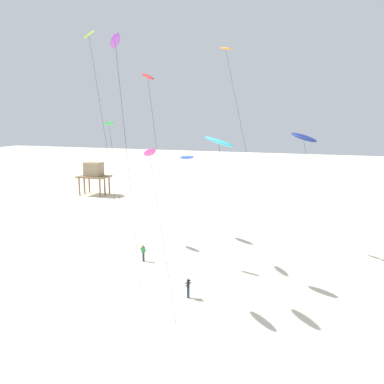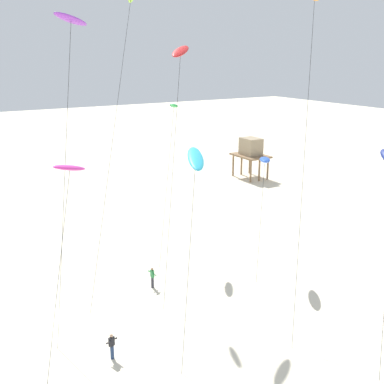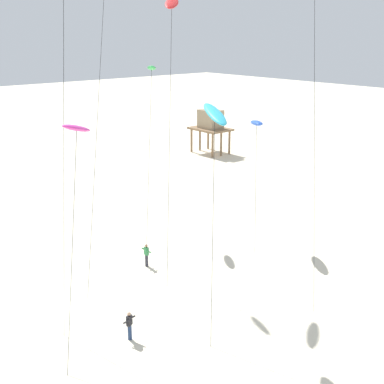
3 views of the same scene
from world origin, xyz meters
The scene contains 9 objects.
ground_plane centered at (0.00, 0.00, 0.00)m, with size 260.00×260.00×0.00m, color beige.
kite_blue centered at (-0.03, 17.67, 9.24)m, with size 4.02×3.82×9.67m.
kite_red centered at (-1.42, 10.58, 17.65)m, with size 5.24×5.14×18.39m.
kite_green centered at (-7.63, 13.37, 13.07)m, with size 4.90×4.60×13.54m.
kite_cyan centered at (6.80, 6.89, 11.82)m, with size 4.22×3.63×12.47m.
kite_magenta centered at (3.35, 0.60, 11.30)m, with size 4.32×4.44×11.90m.
kite_flyer_nearest centered at (-0.90, 7.64, 0.89)m, with size 0.55×0.52×1.67m.
kite_flyer_middle centered at (5.94, 1.60, 0.89)m, with size 0.68×0.69×1.67m.
stilt_house centered at (-24.21, 35.10, 4.19)m, with size 5.34×3.86×5.91m.
Camera 3 is at (26.63, -11.65, 16.07)m, focal length 48.20 mm.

